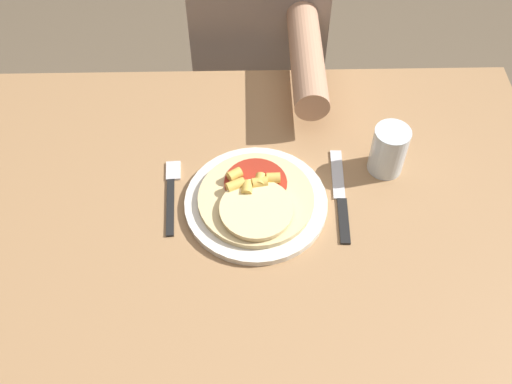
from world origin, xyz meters
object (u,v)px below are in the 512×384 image
(dining_table, at_px, (241,248))
(fork, at_px, (172,192))
(drinking_glass, at_px, (389,150))
(person_diner, at_px, (259,45))
(plate, at_px, (256,203))
(knife, at_px, (340,196))
(pizza, at_px, (256,199))

(dining_table, xyz_separation_m, fork, (-0.13, 0.05, 0.12))
(drinking_glass, height_order, person_diner, person_diner)
(dining_table, xyz_separation_m, plate, (0.03, 0.02, 0.13))
(drinking_glass, bearing_deg, knife, -142.53)
(pizza, relative_size, person_diner, 0.18)
(plate, relative_size, fork, 1.50)
(dining_table, xyz_separation_m, knife, (0.19, 0.03, 0.12))
(dining_table, height_order, plate, plate)
(fork, height_order, drinking_glass, drinking_glass)
(dining_table, bearing_deg, drinking_glass, 20.63)
(fork, relative_size, person_diner, 0.15)
(plate, distance_m, fork, 0.16)
(fork, distance_m, knife, 0.32)
(plate, distance_m, drinking_glass, 0.27)
(plate, distance_m, pizza, 0.02)
(person_diner, bearing_deg, dining_table, -94.57)
(fork, height_order, knife, same)
(plate, height_order, fork, plate)
(dining_table, xyz_separation_m, pizza, (0.03, 0.02, 0.14))
(drinking_glass, distance_m, person_diner, 0.56)
(plate, height_order, person_diner, person_diner)
(plate, height_order, knife, plate)
(plate, bearing_deg, dining_table, -147.05)
(dining_table, relative_size, fork, 6.78)
(plate, relative_size, person_diner, 0.23)
(fork, xyz_separation_m, knife, (0.32, -0.02, 0.00))
(plate, height_order, pizza, pizza)
(fork, bearing_deg, pizza, -13.03)
(knife, xyz_separation_m, person_diner, (-0.14, 0.56, -0.09))
(pizza, relative_size, knife, 0.97)
(person_diner, bearing_deg, plate, -91.81)
(fork, bearing_deg, dining_table, -21.88)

